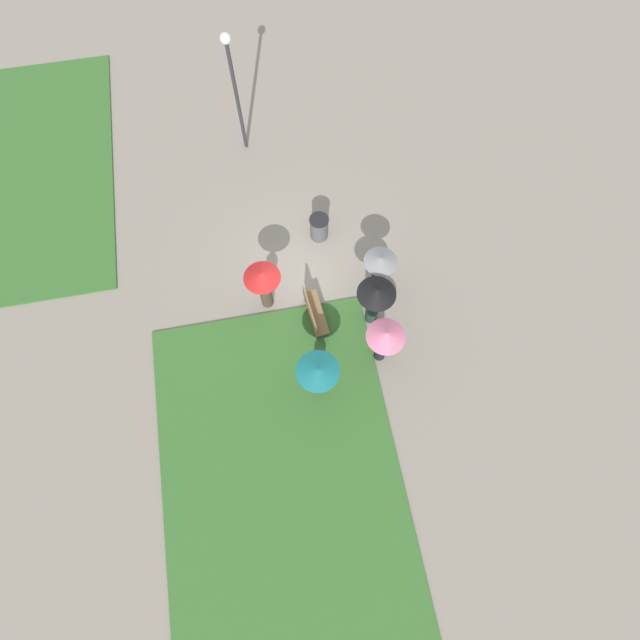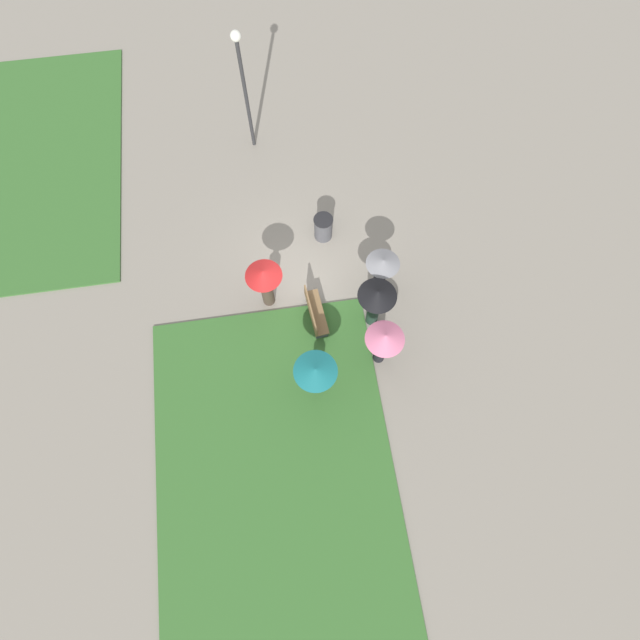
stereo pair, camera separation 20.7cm
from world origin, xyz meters
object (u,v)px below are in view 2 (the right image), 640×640
crowd_person_teal (316,374)px  lamp_post (243,78)px  crowd_person_grey (381,270)px  trash_bin (323,228)px  crowd_person_black (376,300)px  crowd_person_red (265,280)px  crowd_person_pink (384,342)px  park_bench (314,312)px

crowd_person_teal → lamp_post: bearing=57.8°
crowd_person_grey → trash_bin: bearing=-125.6°
crowd_person_black → crowd_person_red: (1.11, 3.04, -0.07)m
crowd_person_grey → crowd_person_pink: bearing=11.4°
crowd_person_teal → crowd_person_pink: size_ratio=0.92×
lamp_post → crowd_person_black: size_ratio=2.22×
lamp_post → trash_bin: 5.16m
lamp_post → crowd_person_black: 8.05m
park_bench → crowd_person_black: (-0.31, -1.72, 1.00)m
trash_bin → crowd_person_grey: crowd_person_grey is taller
trash_bin → crowd_person_red: size_ratio=0.48×
crowd_person_black → crowd_person_grey: 1.15m
crowd_person_pink → crowd_person_black: bearing=101.9°
lamp_post → crowd_person_teal: (-9.20, -0.92, -1.58)m
lamp_post → crowd_person_grey: bearing=-152.5°
park_bench → crowd_person_teal: (-2.14, 0.27, 0.82)m
crowd_person_teal → crowd_person_red: size_ratio=0.89×
trash_bin → crowd_person_grey: (-2.16, -1.40, 0.72)m
crowd_person_red → crowd_person_pink: bearing=-114.4°
crowd_person_black → crowd_person_pink: (-1.23, 0.02, -0.05)m
crowd_person_teal → trash_bin: bearing=41.2°
crowd_person_grey → crowd_person_pink: size_ratio=0.95×
park_bench → lamp_post: bearing=4.1°
park_bench → crowd_person_pink: bearing=-137.6°
crowd_person_grey → lamp_post: bearing=-131.1°
lamp_post → trash_bin: (-4.16, -1.89, -2.39)m
crowd_person_teal → crowd_person_grey: 3.73m
crowd_person_red → crowd_person_grey: size_ratio=1.09×
park_bench → crowd_person_pink: size_ratio=0.82×
lamp_post → trash_bin: size_ratio=4.76×
lamp_post → crowd_person_teal: bearing=-174.3°
park_bench → crowd_person_grey: bearing=-76.1°
crowd_person_red → lamp_post: bearing=12.2°
crowd_person_red → crowd_person_pink: (-2.34, -3.02, 0.02)m
crowd_person_red → crowd_person_black: bearing=-96.7°
trash_bin → park_bench: bearing=166.4°
park_bench → crowd_person_red: crowd_person_red is taller
park_bench → crowd_person_grey: 2.34m
trash_bin → crowd_person_pink: 4.65m
crowd_person_black → crowd_person_pink: crowd_person_black is taller
crowd_person_teal → crowd_person_grey: size_ratio=0.97×
park_bench → crowd_person_grey: size_ratio=0.86×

